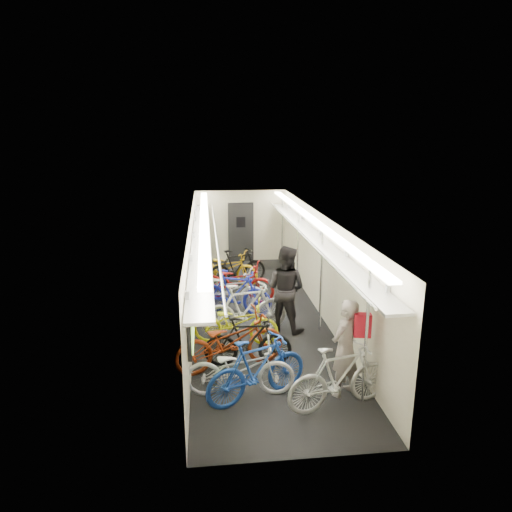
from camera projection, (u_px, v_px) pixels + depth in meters
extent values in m
plane|color=black|center=(258.00, 316.00, 10.85)|extent=(10.00, 10.00, 0.00)
plane|color=white|center=(258.00, 216.00, 10.23)|extent=(10.00, 10.00, 0.00)
plane|color=beige|center=(192.00, 269.00, 10.38)|extent=(0.00, 10.00, 10.00)
plane|color=beige|center=(321.00, 265.00, 10.70)|extent=(0.00, 10.00, 10.00)
plane|color=beige|center=(241.00, 226.00, 15.34)|extent=(3.00, 0.00, 3.00)
plane|color=beige|center=(303.00, 378.00, 5.74)|extent=(3.00, 0.00, 3.00)
cube|color=black|center=(190.00, 323.00, 7.30)|extent=(0.06, 1.10, 0.80)
cube|color=#B2D95F|center=(193.00, 323.00, 7.30)|extent=(0.02, 0.96, 0.66)
cube|color=black|center=(193.00, 281.00, 9.41)|extent=(0.06, 1.10, 0.80)
cube|color=#B2D95F|center=(195.00, 281.00, 9.41)|extent=(0.02, 0.96, 0.66)
cube|color=black|center=(195.00, 254.00, 11.52)|extent=(0.06, 1.10, 0.80)
cube|color=#B2D95F|center=(197.00, 254.00, 11.53)|extent=(0.02, 0.96, 0.66)
cube|color=black|center=(196.00, 236.00, 13.64)|extent=(0.06, 1.10, 0.80)
cube|color=#B2D95F|center=(198.00, 236.00, 13.64)|extent=(0.02, 0.96, 0.66)
cube|color=yellow|center=(192.00, 297.00, 8.34)|extent=(0.02, 0.22, 0.30)
cube|color=yellow|center=(195.00, 264.00, 10.45)|extent=(0.02, 0.22, 0.30)
cube|color=yellow|center=(196.00, 242.00, 12.57)|extent=(0.02, 0.22, 0.30)
cube|color=black|center=(241.00, 232.00, 15.34)|extent=(0.85, 0.08, 2.00)
cube|color=#999BA0|center=(201.00, 238.00, 10.22)|extent=(0.40, 9.70, 0.05)
cube|color=#999BA0|center=(313.00, 236.00, 10.49)|extent=(0.40, 9.70, 0.05)
cylinder|color=silver|center=(216.00, 234.00, 10.23)|extent=(0.04, 9.70, 0.04)
cylinder|color=silver|center=(299.00, 232.00, 10.43)|extent=(0.04, 9.70, 0.04)
cube|color=white|center=(204.00, 220.00, 10.12)|extent=(0.18, 9.60, 0.04)
cube|color=white|center=(310.00, 218.00, 10.38)|extent=(0.18, 9.60, 0.04)
cylinder|color=silver|center=(366.00, 333.00, 7.02)|extent=(0.05, 0.05, 2.38)
cylinder|color=silver|center=(321.00, 279.00, 9.71)|extent=(0.05, 0.05, 2.38)
cylinder|color=silver|center=(298.00, 250.00, 12.12)|extent=(0.05, 0.05, 2.38)
cylinder|color=silver|center=(282.00, 231.00, 14.52)|extent=(0.05, 0.05, 2.38)
imported|color=silver|center=(240.00, 369.00, 7.44)|extent=(1.83, 0.75, 0.94)
imported|color=#1A41A0|center=(257.00, 369.00, 7.28)|extent=(1.87, 1.19, 1.09)
imported|color=maroon|center=(230.00, 341.00, 8.26)|extent=(2.18, 1.22, 1.08)
imported|color=black|center=(248.00, 342.00, 8.37)|extent=(1.65, 0.56, 0.98)
imported|color=yellow|center=(235.00, 322.00, 9.30)|extent=(1.85, 0.97, 0.92)
imported|color=silver|center=(245.00, 309.00, 9.73)|extent=(1.97, 0.93, 1.14)
imported|color=silver|center=(227.00, 289.00, 11.10)|extent=(2.12, 1.43, 1.05)
imported|color=#1B24A4|center=(234.00, 293.00, 10.79)|extent=(1.89, 1.20, 1.10)
imported|color=maroon|center=(236.00, 282.00, 11.68)|extent=(2.12, 1.29, 1.05)
imported|color=black|center=(237.00, 268.00, 12.83)|extent=(1.88, 1.18, 1.10)
imported|color=gold|center=(227.00, 267.00, 13.04)|extent=(1.99, 1.38, 0.99)
imported|color=#BABBBC|center=(340.00, 377.00, 7.06)|extent=(1.84, 0.91, 1.07)
imported|color=gray|center=(345.00, 348.00, 7.38)|extent=(0.72, 0.68, 1.65)
imported|color=black|center=(285.00, 288.00, 9.87)|extent=(1.17, 1.12, 1.89)
cube|color=#AF1121|center=(363.00, 325.00, 7.13)|extent=(0.28, 0.19, 0.38)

